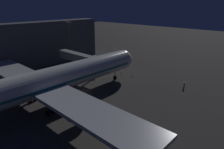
{
  "coord_description": "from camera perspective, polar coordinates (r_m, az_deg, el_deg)",
  "views": [
    {
      "loc": [
        -38.14,
        28.7,
        21.55
      ],
      "look_at": [
        -3.0,
        -8.66,
        3.5
      ],
      "focal_mm": 32.01,
      "sensor_mm": 36.0,
      "label": 1
    }
  ],
  "objects": [
    {
      "name": "traffic_cone_nose_port",
      "position": [
        63.15,
        5.7,
        -0.4
      ],
      "size": [
        0.36,
        0.36,
        0.55
      ],
      "primitive_type": "cone",
      "color": "orange",
      "rests_on": "ground_plane"
    },
    {
      "name": "apron_floodlight_mast",
      "position": [
        78.32,
        -12.14,
        9.96
      ],
      "size": [
        2.9,
        0.5,
        15.78
      ],
      "color": "#59595E",
      "rests_on": "ground_plane"
    },
    {
      "name": "jet_bridge",
      "position": [
        63.03,
        -8.65,
        4.54
      ],
      "size": [
        18.2,
        3.4,
        7.18
      ],
      "color": "#9E9E99",
      "rests_on": "ground_plane"
    },
    {
      "name": "traffic_cone_nose_starboard",
      "position": [
        65.75,
        2.67,
        0.49
      ],
      "size": [
        0.36,
        0.36,
        0.55
      ],
      "primitive_type": "cone",
      "color": "orange",
      "rests_on": "ground_plane"
    },
    {
      "name": "ground_plane",
      "position": [
        52.37,
        -8.96,
        -5.17
      ],
      "size": [
        320.0,
        320.0,
        0.0
      ],
      "primitive_type": "plane",
      "color": "#383533"
    },
    {
      "name": "ground_crew_by_belt_loader",
      "position": [
        57.93,
        19.94,
        -2.63
      ],
      "size": [
        0.4,
        0.4,
        1.78
      ],
      "color": "black",
      "rests_on": "ground_plane"
    },
    {
      "name": "airliner_at_gate",
      "position": [
        45.06,
        -20.18,
        -2.68
      ],
      "size": [
        58.12,
        61.64,
        19.39
      ],
      "color": "silver",
      "rests_on": "ground_plane"
    }
  ]
}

